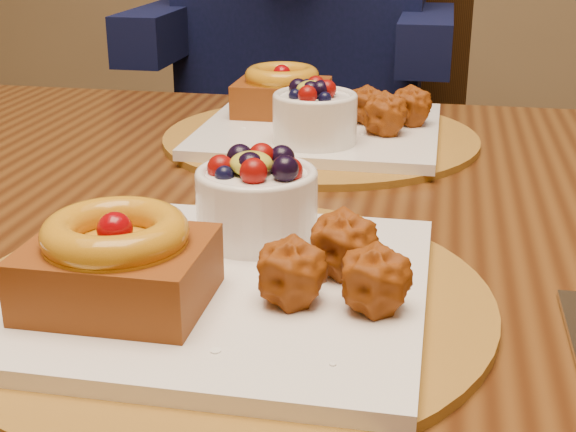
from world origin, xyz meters
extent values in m
cube|color=#381B0A|center=(0.03, 0.10, 0.73)|extent=(1.60, 0.90, 0.04)
cylinder|color=brown|center=(0.03, -0.12, 0.76)|extent=(0.38, 0.38, 0.01)
cube|color=white|center=(0.03, -0.12, 0.77)|extent=(0.28, 0.28, 0.01)
cube|color=#5A2408|center=(-0.03, -0.17, 0.80)|extent=(0.12, 0.09, 0.04)
torus|color=#A3640A|center=(-0.03, -0.17, 0.82)|extent=(0.09, 0.09, 0.02)
sphere|color=#7D0206|center=(-0.03, -0.17, 0.83)|extent=(0.02, 0.02, 0.02)
sphere|color=#93420A|center=(0.11, -0.09, 0.80)|extent=(0.05, 0.05, 0.05)
sphere|color=#93420A|center=(0.08, -0.14, 0.80)|extent=(0.05, 0.05, 0.05)
sphere|color=#93420A|center=(0.14, -0.14, 0.80)|extent=(0.05, 0.05, 0.05)
cylinder|color=white|center=(0.04, -0.04, 0.80)|extent=(0.09, 0.09, 0.05)
torus|color=white|center=(0.04, -0.04, 0.83)|extent=(0.09, 0.09, 0.01)
ellipsoid|color=gold|center=(0.03, -0.04, 0.84)|extent=(0.03, 0.03, 0.02)
cylinder|color=brown|center=(0.03, 0.32, 0.76)|extent=(0.38, 0.38, 0.01)
cube|color=white|center=(0.03, 0.32, 0.77)|extent=(0.28, 0.28, 0.01)
cube|color=#5A2408|center=(-0.02, 0.37, 0.80)|extent=(0.11, 0.09, 0.04)
torus|color=#A3640A|center=(-0.02, 0.37, 0.82)|extent=(0.09, 0.09, 0.02)
sphere|color=#7D0206|center=(-0.02, 0.37, 0.83)|extent=(0.02, 0.02, 0.02)
sphere|color=#93420A|center=(0.11, 0.29, 0.80)|extent=(0.05, 0.05, 0.05)
sphere|color=#93420A|center=(0.08, 0.34, 0.80)|extent=(0.05, 0.05, 0.05)
sphere|color=#93420A|center=(0.14, 0.34, 0.80)|extent=(0.05, 0.05, 0.05)
cylinder|color=white|center=(0.04, 0.24, 0.80)|extent=(0.09, 0.09, 0.05)
torus|color=white|center=(0.04, 0.24, 0.83)|extent=(0.09, 0.09, 0.01)
ellipsoid|color=gold|center=(0.03, 0.24, 0.83)|extent=(0.03, 0.03, 0.02)
cube|color=black|center=(0.03, 0.85, 0.44)|extent=(0.48, 0.48, 0.04)
cylinder|color=black|center=(-0.13, 0.65, 0.21)|extent=(0.04, 0.04, 0.42)
cylinder|color=black|center=(0.24, 0.69, 0.21)|extent=(0.04, 0.04, 0.42)
cylinder|color=black|center=(-0.17, 1.02, 0.21)|extent=(0.04, 0.04, 0.42)
cylinder|color=black|center=(0.19, 1.06, 0.21)|extent=(0.04, 0.04, 0.42)
cube|color=black|center=(0.01, 1.05, 0.66)|extent=(0.43, 0.08, 0.45)
cube|color=black|center=(-0.09, 0.89, 0.84)|extent=(0.44, 0.23, 0.63)
cube|color=black|center=(-0.32, 0.77, 0.82)|extent=(0.08, 0.31, 0.08)
cube|color=black|center=(0.14, 0.77, 0.82)|extent=(0.08, 0.31, 0.08)
camera|label=1|loc=(0.17, -0.61, 1.02)|focal=50.00mm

